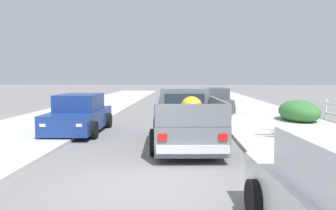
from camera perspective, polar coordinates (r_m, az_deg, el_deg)
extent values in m
plane|color=slate|center=(7.03, -5.46, -13.62)|extent=(160.00, 160.00, 0.00)
cube|color=beige|center=(19.74, -16.16, -1.54)|extent=(5.09, 60.00, 0.12)
cube|color=beige|center=(19.24, 15.66, -1.69)|extent=(5.09, 60.00, 0.12)
cube|color=silver|center=(19.41, -12.95, -1.61)|extent=(0.16, 60.00, 0.10)
cube|color=silver|center=(19.01, 12.29, -1.73)|extent=(0.16, 60.00, 0.10)
cube|color=slate|center=(10.70, 3.17, -3.83)|extent=(2.18, 5.19, 0.80)
cube|color=slate|center=(12.20, 2.70, 1.04)|extent=(1.79, 1.59, 0.80)
cube|color=#283342|center=(11.44, 2.92, 0.88)|extent=(1.38, 0.13, 0.44)
cube|color=#283342|center=(12.96, 2.51, 1.36)|extent=(1.46, 0.14, 0.48)
cube|color=slate|center=(9.74, -1.83, -0.66)|extent=(0.27, 3.30, 0.56)
cube|color=slate|center=(9.87, 8.80, -0.64)|extent=(0.27, 3.30, 0.56)
cube|color=slate|center=(8.13, 4.35, -1.80)|extent=(1.88, 0.20, 0.56)
cube|color=silver|center=(8.18, 4.36, -7.73)|extent=(1.83, 0.21, 0.20)
cylinder|color=black|center=(12.23, -1.90, -3.76)|extent=(0.30, 0.77, 0.76)
cylinder|color=black|center=(12.34, 7.26, -3.71)|extent=(0.30, 0.77, 0.76)
cylinder|color=black|center=(9.34, -2.31, -6.50)|extent=(0.30, 0.77, 0.76)
cylinder|color=black|center=(9.49, 9.68, -6.39)|extent=(0.30, 0.77, 0.76)
cube|color=red|center=(8.12, -0.94, -5.65)|extent=(0.22, 0.05, 0.18)
cube|color=red|center=(8.25, 9.57, -5.55)|extent=(0.22, 0.05, 0.18)
sphere|color=gold|center=(9.76, 4.12, -0.39)|extent=(0.65, 0.65, 0.65)
cube|color=#283342|center=(5.19, 26.30, -7.15)|extent=(1.37, 0.15, 0.52)
cylinder|color=black|center=(5.49, 15.04, -15.65)|extent=(0.25, 0.65, 0.64)
cube|color=white|center=(6.22, 15.63, -10.41)|extent=(0.20, 0.05, 0.10)
cube|color=white|center=(6.67, 25.99, -9.69)|extent=(0.20, 0.05, 0.10)
cube|color=navy|center=(13.53, -15.19, -2.41)|extent=(1.84, 4.23, 0.72)
cube|color=navy|center=(13.56, -15.13, 0.49)|extent=(1.56, 2.13, 0.64)
cube|color=#283342|center=(12.63, -16.37, 0.05)|extent=(1.37, 0.11, 0.52)
cube|color=#283342|center=(14.49, -14.05, 0.72)|extent=(1.34, 0.11, 0.50)
cylinder|color=black|center=(12.08, -12.79, -4.27)|extent=(0.23, 0.64, 0.64)
cylinder|color=black|center=(12.64, -20.77, -4.07)|extent=(0.23, 0.64, 0.64)
cylinder|color=black|center=(14.59, -10.32, -2.64)|extent=(0.23, 0.64, 0.64)
cylinder|color=black|center=(15.06, -17.07, -2.55)|extent=(0.23, 0.64, 0.64)
cube|color=red|center=(15.40, -10.72, -1.04)|extent=(0.20, 0.04, 0.12)
cube|color=white|center=(11.34, -15.21, -3.45)|extent=(0.20, 0.04, 0.10)
cube|color=red|center=(15.71, -15.24, -1.01)|extent=(0.20, 0.04, 0.12)
cube|color=white|center=(11.75, -20.99, -3.32)|extent=(0.20, 0.04, 0.10)
cube|color=#474C56|center=(20.51, 8.09, 0.18)|extent=(1.84, 4.23, 0.72)
cube|color=#474C56|center=(20.36, 8.14, 2.07)|extent=(1.56, 2.13, 0.64)
cube|color=#283342|center=(21.32, 7.84, 2.15)|extent=(1.37, 0.10, 0.52)
cube|color=#283342|center=(19.40, 8.48, 1.86)|extent=(1.34, 0.10, 0.50)
cylinder|color=black|center=(21.73, 5.32, -0.09)|extent=(0.23, 0.64, 0.64)
cylinder|color=black|center=(21.93, 10.02, -0.10)|extent=(0.23, 0.64, 0.64)
cylinder|color=black|center=(19.15, 5.85, -0.78)|extent=(0.23, 0.64, 0.64)
cylinder|color=black|center=(19.37, 11.18, -0.78)|extent=(0.23, 0.64, 0.64)
cube|color=red|center=(18.34, 6.89, -0.03)|extent=(0.20, 0.04, 0.12)
cube|color=white|center=(22.53, 5.91, 0.82)|extent=(0.20, 0.04, 0.10)
cube|color=red|center=(18.50, 10.80, -0.04)|extent=(0.20, 0.04, 0.12)
cube|color=white|center=(22.66, 9.01, 0.81)|extent=(0.20, 0.04, 0.10)
cube|color=white|center=(19.03, 25.74, -0.59)|extent=(0.05, 0.12, 1.10)
ellipsoid|color=#387538|center=(17.01, 21.82, -1.06)|extent=(1.80, 2.80, 1.10)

